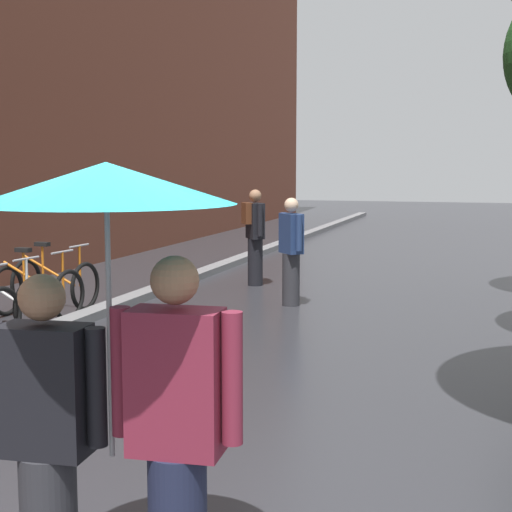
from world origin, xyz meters
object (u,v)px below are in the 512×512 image
at_px(couple_under_umbrella, 110,325).
at_px(pedestrian_walking_far, 291,251).
at_px(parked_bicycle_4, 37,291).
at_px(parked_bicycle_3, 1,301).
at_px(pedestrian_walking_midground, 255,235).
at_px(parked_bicycle_5, 55,283).

bearing_deg(couple_under_umbrella, pedestrian_walking_far, 99.12).
bearing_deg(parked_bicycle_4, parked_bicycle_3, -91.54).
xyz_separation_m(parked_bicycle_4, pedestrian_walking_midground, (1.96, 3.63, 0.51)).
distance_m(parked_bicycle_3, parked_bicycle_4, 0.78).
height_order(parked_bicycle_5, pedestrian_walking_far, pedestrian_walking_far).
bearing_deg(parked_bicycle_3, couple_under_umbrella, -50.52).
height_order(parked_bicycle_3, parked_bicycle_5, same).
height_order(parked_bicycle_4, parked_bicycle_5, same).
bearing_deg(pedestrian_walking_midground, pedestrian_walking_far, -56.87).
height_order(parked_bicycle_5, pedestrian_walking_midground, pedestrian_walking_midground).
distance_m(parked_bicycle_3, couple_under_umbrella, 6.92).
relative_size(parked_bicycle_3, parked_bicycle_5, 1.03).
relative_size(couple_under_umbrella, pedestrian_walking_midground, 1.27).
relative_size(parked_bicycle_3, pedestrian_walking_midground, 0.70).
distance_m(parked_bicycle_5, pedestrian_walking_far, 3.47).
height_order(parked_bicycle_3, parked_bicycle_4, same).
xyz_separation_m(parked_bicycle_5, couple_under_umbrella, (4.51, -6.81, 1.02)).
distance_m(couple_under_umbrella, pedestrian_walking_midground, 10.00).
bearing_deg(couple_under_umbrella, parked_bicycle_4, 125.54).
relative_size(parked_bicycle_4, pedestrian_walking_midground, 0.68).
height_order(parked_bicycle_3, pedestrian_walking_midground, pedestrian_walking_midground).
relative_size(parked_bicycle_3, couple_under_umbrella, 0.55).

